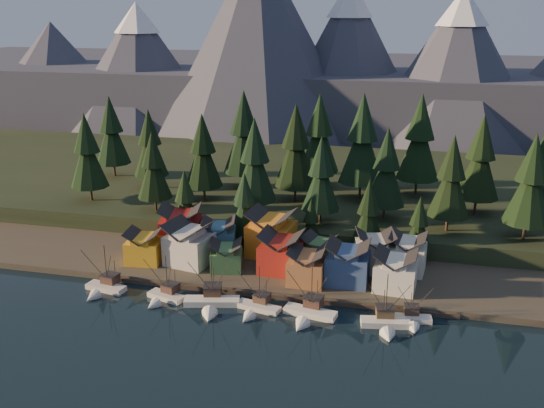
% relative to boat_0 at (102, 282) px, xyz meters
% --- Properties ---
extents(ground, '(500.00, 500.00, 0.00)m').
position_rel_boat_0_xyz_m(ground, '(35.92, -9.29, -2.31)').
color(ground, black).
rests_on(ground, ground).
extents(shore_strip, '(400.00, 50.00, 1.50)m').
position_rel_boat_0_xyz_m(shore_strip, '(35.92, 30.71, -1.56)').
color(shore_strip, '#3E372D').
rests_on(shore_strip, ground).
extents(hillside, '(420.00, 100.00, 6.00)m').
position_rel_boat_0_xyz_m(hillside, '(35.92, 80.71, 0.69)').
color(hillside, black).
rests_on(hillside, ground).
extents(dock, '(80.00, 4.00, 1.00)m').
position_rel_boat_0_xyz_m(dock, '(35.92, 7.21, -1.81)').
color(dock, '#42362F').
rests_on(dock, ground).
extents(mountain_ridge, '(560.00, 190.00, 90.00)m').
position_rel_boat_0_xyz_m(mountain_ridge, '(31.72, 204.30, 23.74)').
color(mountain_ridge, '#4B4F60').
rests_on(mountain_ridge, ground).
extents(boat_0, '(9.64, 10.22, 11.69)m').
position_rel_boat_0_xyz_m(boat_0, '(0.00, 0.00, 0.00)').
color(boat_0, beige).
rests_on(boat_0, ground).
extents(boat_1, '(8.98, 9.56, 11.06)m').
position_rel_boat_0_xyz_m(boat_1, '(14.56, -0.74, -0.09)').
color(boat_1, beige).
rests_on(boat_1, ground).
extents(boat_2, '(12.40, 13.06, 12.86)m').
position_rel_boat_0_xyz_m(boat_2, '(25.53, -1.22, 0.03)').
color(boat_2, silver).
rests_on(boat_2, ground).
extents(boat_3, '(10.00, 10.53, 10.63)m').
position_rel_boat_0_xyz_m(boat_3, '(35.11, -0.97, -0.35)').
color(boat_3, beige).
rests_on(boat_3, ground).
extents(boat_4, '(11.45, 12.14, 12.20)m').
position_rel_boat_0_xyz_m(boat_4, '(46.06, -1.09, -0.06)').
color(boat_4, white).
rests_on(boat_4, ground).
extents(boat_5, '(10.28, 10.90, 12.03)m').
position_rel_boat_0_xyz_m(boat_5, '(61.62, -1.53, 0.02)').
color(boat_5, white).
rests_on(boat_5, ground).
extents(boat_6, '(8.19, 8.75, 9.87)m').
position_rel_boat_0_xyz_m(boat_6, '(66.60, 1.73, -0.37)').
color(boat_6, white).
rests_on(boat_6, ground).
extents(house_front_0, '(8.82, 8.44, 8.01)m').
position_rel_boat_0_xyz_m(house_front_0, '(3.50, 14.32, 3.39)').
color(house_front_0, gold).
rests_on(house_front_0, shore_strip).
extents(house_front_1, '(11.57, 11.26, 10.26)m').
position_rel_boat_0_xyz_m(house_front_1, '(14.32, 16.01, 4.57)').
color(house_front_1, beige).
rests_on(house_front_1, shore_strip).
extents(house_front_2, '(8.49, 8.53, 6.93)m').
position_rel_boat_0_xyz_m(house_front_2, '(23.90, 14.65, 2.83)').
color(house_front_2, '#447B42').
rests_on(house_front_2, shore_strip).
extents(house_front_3, '(9.94, 9.53, 9.57)m').
position_rel_boat_0_xyz_m(house_front_3, '(36.48, 16.71, 4.22)').
color(house_front_3, maroon).
rests_on(house_front_3, shore_strip).
extents(house_front_4, '(8.02, 8.64, 8.10)m').
position_rel_boat_0_xyz_m(house_front_4, '(43.35, 12.13, 3.44)').
color(house_front_4, '#A06539').
rests_on(house_front_4, shore_strip).
extents(house_front_5, '(9.29, 8.48, 9.58)m').
position_rel_boat_0_xyz_m(house_front_5, '(52.08, 14.06, 4.22)').
color(house_front_5, '#354E7D').
rests_on(house_front_5, shore_strip).
extents(house_front_6, '(9.37, 8.93, 8.74)m').
position_rel_boat_0_xyz_m(house_front_6, '(62.49, 13.19, 3.78)').
color(house_front_6, silver).
rests_on(house_front_6, shore_strip).
extents(house_back_0, '(11.96, 11.65, 10.97)m').
position_rel_boat_0_xyz_m(house_back_0, '(8.72, 24.95, 4.95)').
color(house_back_0, maroon).
rests_on(house_back_0, shore_strip).
extents(house_back_1, '(9.67, 9.75, 8.99)m').
position_rel_boat_0_xyz_m(house_back_1, '(19.36, 23.08, 3.91)').
color(house_back_1, '#376684').
rests_on(house_back_1, shore_strip).
extents(house_back_2, '(11.71, 10.93, 11.42)m').
position_rel_boat_0_xyz_m(house_back_2, '(31.97, 25.70, 5.19)').
color(house_back_2, orange).
rests_on(house_back_2, shore_strip).
extents(house_back_3, '(8.83, 8.21, 7.63)m').
position_rel_boat_0_xyz_m(house_back_3, '(44.53, 21.64, 3.20)').
color(house_back_3, '#43723E').
rests_on(house_back_3, shore_strip).
extents(house_back_4, '(10.12, 9.86, 9.29)m').
position_rel_boat_0_xyz_m(house_back_4, '(57.41, 22.48, 4.07)').
color(house_back_4, beige).
rests_on(house_back_4, shore_strip).
extents(house_back_5, '(8.93, 9.02, 9.16)m').
position_rel_boat_0_xyz_m(house_back_5, '(64.70, 23.24, 4.00)').
color(house_back_5, silver).
rests_on(house_back_5, shore_strip).
extents(tree_hill_0, '(11.02, 11.02, 25.67)m').
position_rel_boat_0_xyz_m(tree_hill_0, '(-26.08, 42.71, 17.72)').
color(tree_hill_0, '#332319').
rests_on(tree_hill_0, hillside).
extents(tree_hill_1, '(10.60, 10.60, 24.70)m').
position_rel_boat_0_xyz_m(tree_hill_1, '(-14.08, 58.71, 17.19)').
color(tree_hill_1, '#332319').
rests_on(tree_hill_1, hillside).
extents(tree_hill_2, '(9.56, 9.56, 22.26)m').
position_rel_boat_0_xyz_m(tree_hill_2, '(-4.08, 38.71, 15.85)').
color(tree_hill_2, '#332319').
rests_on(tree_hill_2, hillside).
extents(tree_hill_3, '(10.95, 10.95, 25.52)m').
position_rel_boat_0_xyz_m(tree_hill_3, '(5.92, 50.71, 17.64)').
color(tree_hill_3, '#332319').
rests_on(tree_hill_3, hillside).
extents(tree_hill_4, '(12.99, 12.99, 30.27)m').
position_rel_boat_0_xyz_m(tree_hill_4, '(13.92, 65.71, 20.24)').
color(tree_hill_4, '#332319').
rests_on(tree_hill_4, hillside).
extents(tree_hill_5, '(11.50, 11.50, 26.78)m').
position_rel_boat_0_xyz_m(tree_hill_5, '(23.92, 40.71, 18.33)').
color(tree_hill_5, '#332319').
rests_on(tree_hill_5, hillside).
extents(tree_hill_6, '(12.24, 12.24, 28.52)m').
position_rel_boat_0_xyz_m(tree_hill_6, '(31.92, 55.71, 19.28)').
color(tree_hill_6, '#332319').
rests_on(tree_hill_6, hillside).
extents(tree_hill_7, '(10.00, 10.00, 23.29)m').
position_rel_boat_0_xyz_m(tree_hill_7, '(41.92, 38.71, 16.41)').
color(tree_hill_7, '#332319').
rests_on(tree_hill_7, hillside).
extents(tree_hill_8, '(13.36, 13.36, 31.12)m').
position_rel_boat_0_xyz_m(tree_hill_8, '(49.92, 62.71, 20.70)').
color(tree_hill_8, '#332319').
rests_on(tree_hill_8, hillside).
extents(tree_hill_9, '(10.68, 10.68, 24.88)m').
position_rel_boat_0_xyz_m(tree_hill_9, '(57.92, 45.71, 17.29)').
color(tree_hill_9, '#332319').
rests_on(tree_hill_9, hillside).
extents(tree_hill_10, '(13.03, 13.03, 30.34)m').
position_rel_boat_0_xyz_m(tree_hill_10, '(65.92, 70.71, 20.28)').
color(tree_hill_10, '#332319').
rests_on(tree_hill_10, hillside).
extents(tree_hill_11, '(10.57, 10.57, 24.62)m').
position_rel_boat_0_xyz_m(tree_hill_11, '(73.92, 40.71, 17.14)').
color(tree_hill_11, '#332319').
rests_on(tree_hill_11, hillside).
extents(tree_hill_12, '(11.74, 11.74, 27.35)m').
position_rel_boat_0_xyz_m(tree_hill_12, '(81.92, 56.71, 18.64)').
color(tree_hill_12, '#332319').
rests_on(tree_hill_12, hillside).
extents(tree_hill_13, '(11.29, 11.29, 26.30)m').
position_rel_boat_0_xyz_m(tree_hill_13, '(91.92, 38.71, 18.07)').
color(tree_hill_13, '#332319').
rests_on(tree_hill_13, hillside).
extents(tree_hill_15, '(12.51, 12.51, 29.15)m').
position_rel_boat_0_xyz_m(tree_hill_15, '(35.92, 72.71, 19.63)').
color(tree_hill_15, '#332319').
rests_on(tree_hill_15, hillside).
extents(tree_hill_16, '(11.45, 11.45, 26.68)m').
position_rel_boat_0_xyz_m(tree_hill_16, '(-32.08, 68.71, 18.27)').
color(tree_hill_16, '#332319').
rests_on(tree_hill_16, hillside).
extents(tree_shore_0, '(8.08, 8.08, 18.82)m').
position_rel_boat_0_xyz_m(tree_shore_0, '(7.92, 30.71, 9.47)').
color(tree_shore_0, '#332319').
rests_on(tree_shore_0, shore_strip).
extents(tree_shore_1, '(8.21, 8.21, 19.13)m').
position_rel_boat_0_xyz_m(tree_shore_1, '(23.92, 30.71, 9.64)').
color(tree_shore_1, '#332319').
rests_on(tree_shore_1, shore_strip).
extents(tree_shore_2, '(5.87, 5.87, 13.68)m').
position_rel_boat_0_xyz_m(tree_shore_2, '(40.92, 30.71, 6.65)').
color(tree_shore_2, '#332319').
rests_on(tree_shore_2, shore_strip).
extents(tree_shore_3, '(8.42, 8.42, 19.61)m').
position_rel_boat_0_xyz_m(tree_shore_3, '(54.92, 30.71, 9.90)').
color(tree_shore_3, '#332319').
rests_on(tree_shore_3, shore_strip).
extents(tree_shore_4, '(6.93, 6.93, 16.15)m').
position_rel_boat_0_xyz_m(tree_shore_4, '(66.92, 30.71, 8.00)').
color(tree_shore_4, '#332319').
rests_on(tree_shore_4, shore_strip).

